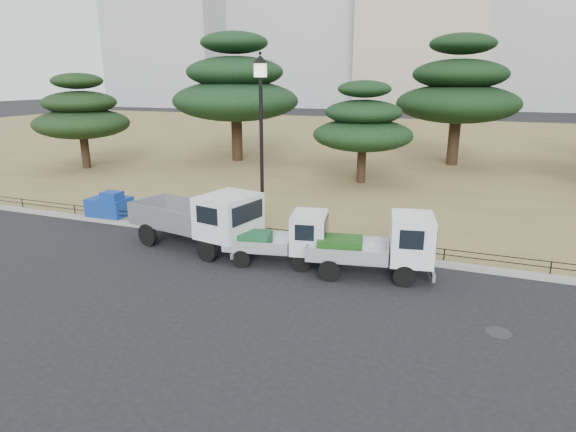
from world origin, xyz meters
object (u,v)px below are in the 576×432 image
at_px(truck_kei_rear, 380,245).
at_px(tarp_pile, 110,206).
at_px(truck_large, 201,216).
at_px(truck_kei_front, 285,238).
at_px(street_lamp, 261,118).

distance_m(truck_kei_rear, tarp_pile, 11.82).
bearing_deg(truck_kei_rear, truck_large, 167.89).
bearing_deg(truck_kei_front, street_lamp, 119.90).
distance_m(truck_large, truck_kei_front, 3.24).
bearing_deg(truck_large, tarp_pile, 173.96).
height_order(truck_large, truck_kei_front, truck_large).
bearing_deg(truck_large, street_lamp, 54.10).
relative_size(truck_large, tarp_pile, 3.01).
bearing_deg(street_lamp, tarp_pile, 178.24).
height_order(truck_kei_front, street_lamp, street_lamp).
distance_m(truck_kei_front, tarp_pile, 8.89).
bearing_deg(street_lamp, truck_kei_rear, -20.42).
height_order(truck_large, street_lamp, street_lamp).
relative_size(truck_kei_front, street_lamp, 0.54).
relative_size(truck_large, street_lamp, 0.79).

